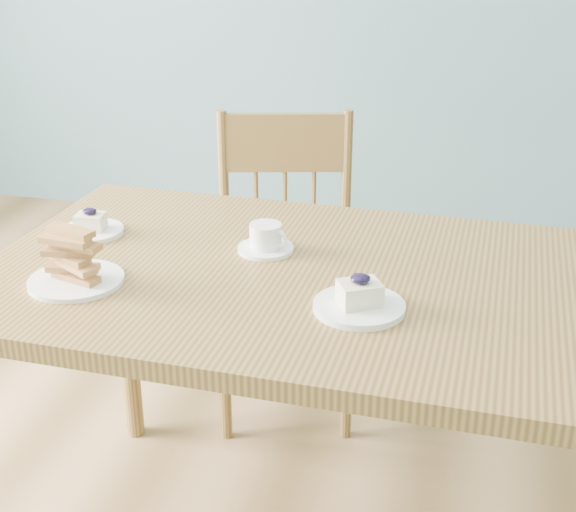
{
  "coord_description": "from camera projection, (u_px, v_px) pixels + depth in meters",
  "views": [
    {
      "loc": [
        0.63,
        -1.3,
        1.51
      ],
      "look_at": [
        0.25,
        0.27,
        0.8
      ],
      "focal_mm": 50.0,
      "sensor_mm": 36.0,
      "label": 1
    }
  ],
  "objects": [
    {
      "name": "biscotti_plate",
      "position": [
        74.0,
        265.0,
        1.65
      ],
      "size": [
        0.2,
        0.2,
        0.12
      ],
      "rotation": [
        0.0,
        0.0,
        -0.23
      ],
      "color": "white",
      "rests_on": "dining_table"
    },
    {
      "name": "dining_table",
      "position": [
        324.0,
        308.0,
        1.73
      ],
      "size": [
        1.51,
        0.9,
        0.79
      ],
      "rotation": [
        0.0,
        0.0,
        -0.04
      ],
      "color": "olive",
      "rests_on": "ground"
    },
    {
      "name": "coffee_cup",
      "position": [
        266.0,
        240.0,
        1.81
      ],
      "size": [
        0.13,
        0.13,
        0.06
      ],
      "rotation": [
        0.0,
        0.0,
        -0.33
      ],
      "color": "white",
      "rests_on": "dining_table"
    },
    {
      "name": "dining_chair",
      "position": [
        285.0,
        266.0,
        2.49
      ],
      "size": [
        0.51,
        0.5,
        0.94
      ],
      "rotation": [
        0.0,
        0.0,
        0.24
      ],
      "color": "olive",
      "rests_on": "ground"
    },
    {
      "name": "cheesecake_plate_far",
      "position": [
        91.0,
        227.0,
        1.91
      ],
      "size": [
        0.15,
        0.15,
        0.06
      ],
      "rotation": [
        0.0,
        0.0,
        0.13
      ],
      "color": "white",
      "rests_on": "dining_table"
    },
    {
      "name": "room",
      "position": [
        105.0,
        9.0,
        1.35
      ],
      "size": [
        5.01,
        5.01,
        2.71
      ],
      "color": "#A87C4E",
      "rests_on": "ground"
    },
    {
      "name": "cheesecake_plate_near",
      "position": [
        359.0,
        301.0,
        1.55
      ],
      "size": [
        0.18,
        0.18,
        0.08
      ],
      "rotation": [
        0.0,
        0.0,
        0.5
      ],
      "color": "white",
      "rests_on": "dining_table"
    }
  ]
}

